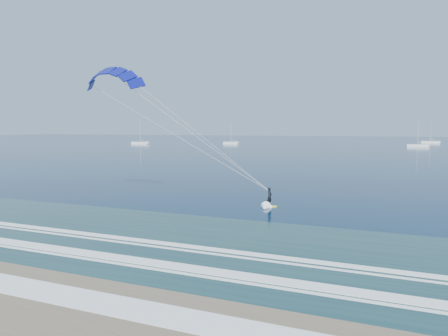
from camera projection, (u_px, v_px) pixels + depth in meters
kitesurfer_rig at (189, 131)px, 42.46m from camera, size 21.21×8.80×16.01m
sailboat_0 at (140, 143)px, 219.33m from camera, size 10.13×2.40×13.59m
sailboat_1 at (231, 143)px, 219.51m from camera, size 8.18×2.40×11.30m
sailboat_2 at (418, 145)px, 184.21m from camera, size 8.93×2.40×12.36m
sailboat_3 at (430, 142)px, 232.43m from camera, size 9.73×2.40×13.09m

